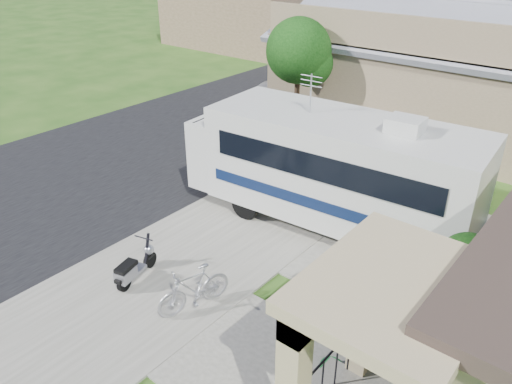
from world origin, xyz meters
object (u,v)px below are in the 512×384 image
Objects in this scene: motorhome at (331,166)px; garden_hose at (331,370)px; shrub at (465,289)px; van at (367,59)px; bicycle at (194,291)px; scooter at (134,267)px; pickup_truck at (309,84)px.

garden_hose is at bearing -61.40° from motorhome.
garden_hose is at bearing -121.67° from shrub.
bicycle is at bearing -66.88° from van.
shrub reaches higher than garden_hose.
shrub reaches higher than scooter.
van reaches higher than garden_hose.
bicycle is at bearing -97.30° from motorhome.
scooter is 0.25× the size of van.
pickup_truck is (-4.63, 14.02, 0.42)m from scooter.
pickup_truck reaches higher than scooter.
motorhome is 5.04m from bicycle.
shrub is 21.13m from van.
motorhome reaches higher than bicycle.
pickup_truck is (-6.63, 8.93, -0.89)m from motorhome.
bicycle reaches higher than scooter.
bicycle is (-4.63, -2.65, -0.74)m from shrub.
shrub is 5.73× the size of garden_hose.
van is at bearing 110.17° from motorhome.
garden_hose is (9.57, -13.47, -0.75)m from pickup_truck.
pickup_truck is 14.32× the size of garden_hose.
shrub is 0.45× the size of van.
bicycle is 0.28× the size of pickup_truck.
van is 12.83× the size of garden_hose.
bicycle is at bearing -150.19° from shrub.
van is at bearing 89.50° from scooter.
scooter is 4.98m from garden_hose.
pickup_truck is at bearing 93.94° from scooter.
scooter is 1.76m from bicycle.
scooter is 21.23m from van.
pickup_truck reaches higher than garden_hose.
pickup_truck reaches higher than bicycle.
shrub is at bearing -31.37° from motorhome.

